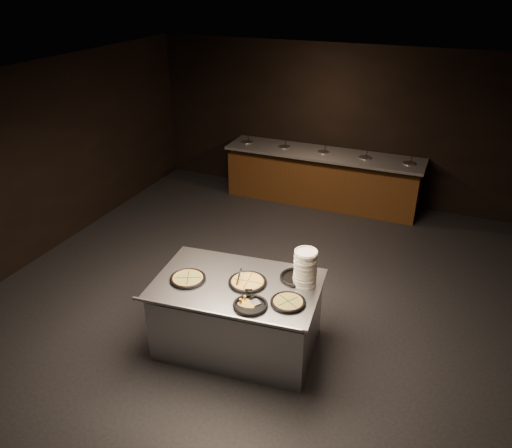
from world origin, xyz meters
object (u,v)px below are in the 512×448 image
(plate_stack, at_px, (305,268))
(pan_veggie_whole, at_px, (188,278))
(serving_counter, at_px, (238,316))
(pan_cheese_whole, at_px, (248,282))

(plate_stack, relative_size, pan_veggie_whole, 1.04)
(plate_stack, distance_m, pan_veggie_whole, 1.34)
(serving_counter, distance_m, pan_veggie_whole, 0.75)
(pan_veggie_whole, xyz_separation_m, pan_cheese_whole, (0.66, 0.20, 0.00))
(serving_counter, height_order, plate_stack, plate_stack)
(serving_counter, xyz_separation_m, plate_stack, (0.71, 0.27, 0.68))
(plate_stack, xyz_separation_m, pan_veggie_whole, (-1.26, -0.43, -0.19))
(serving_counter, bearing_deg, pan_cheese_whole, 13.57)
(pan_veggie_whole, bearing_deg, pan_cheese_whole, 16.94)
(serving_counter, relative_size, pan_veggie_whole, 4.79)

